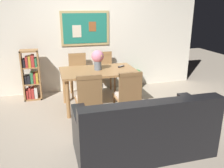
% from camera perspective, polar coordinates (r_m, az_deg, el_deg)
% --- Properties ---
extents(ground_plane, '(12.00, 12.00, 0.00)m').
position_cam_1_polar(ground_plane, '(4.33, -1.04, -7.95)').
color(ground_plane, tan).
extents(wall_back_with_painting, '(5.20, 0.14, 2.60)m').
position_cam_1_polar(wall_back_with_painting, '(5.55, -5.50, 11.86)').
color(wall_back_with_painting, silver).
rests_on(wall_back_with_painting, ground_plane).
extents(dining_table, '(1.42, 0.89, 0.74)m').
position_cam_1_polar(dining_table, '(4.57, -3.22, 2.13)').
color(dining_table, '#9E7042').
rests_on(dining_table, ground_plane).
extents(dining_chair_near_left, '(0.40, 0.41, 0.91)m').
position_cam_1_polar(dining_chair_near_left, '(3.80, -5.52, -2.98)').
color(dining_chair_near_left, '#9E7042').
rests_on(dining_chair_near_left, ground_plane).
extents(dining_chair_far_left, '(0.40, 0.41, 0.91)m').
position_cam_1_polar(dining_chair_far_left, '(5.32, -8.03, 3.10)').
color(dining_chair_far_left, '#9E7042').
rests_on(dining_chair_far_left, ground_plane).
extents(dining_chair_far_right, '(0.40, 0.41, 0.91)m').
position_cam_1_polar(dining_chair_far_right, '(5.44, -1.77, 3.60)').
color(dining_chair_far_right, '#9E7042').
rests_on(dining_chair_far_right, ground_plane).
extents(dining_chair_near_right, '(0.40, 0.41, 0.91)m').
position_cam_1_polar(dining_chair_near_right, '(3.95, 3.88, -2.13)').
color(dining_chair_near_right, '#9E7042').
rests_on(dining_chair_near_right, ground_plane).
extents(leather_couch, '(1.80, 0.84, 0.84)m').
position_cam_1_polar(leather_couch, '(3.26, 7.68, -11.20)').
color(leather_couch, black).
rests_on(leather_couch, ground_plane).
extents(bookshelf, '(0.36, 0.28, 1.05)m').
position_cam_1_polar(bookshelf, '(5.28, -18.65, 1.81)').
color(bookshelf, '#9E7042').
rests_on(bookshelf, ground_plane).
extents(potted_ivy, '(0.29, 0.30, 0.47)m').
position_cam_1_polar(potted_ivy, '(5.84, 5.85, 1.37)').
color(potted_ivy, brown).
rests_on(potted_ivy, ground_plane).
extents(flower_vase, '(0.24, 0.23, 0.38)m').
position_cam_1_polar(flower_vase, '(4.52, -3.42, 6.18)').
color(flower_vase, slate).
rests_on(flower_vase, dining_table).
extents(tv_remote, '(0.15, 0.12, 0.02)m').
position_cam_1_polar(tv_remote, '(4.77, 2.19, 4.21)').
color(tv_remote, black).
rests_on(tv_remote, dining_table).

